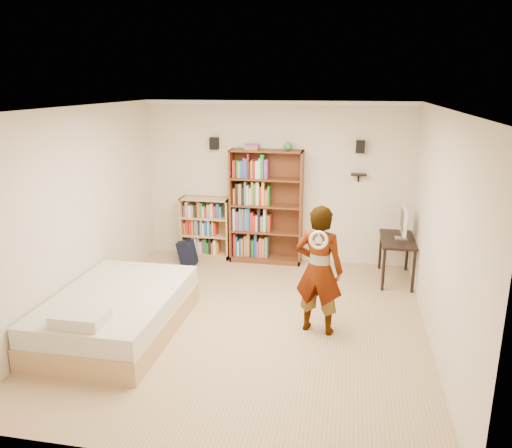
{
  "coord_description": "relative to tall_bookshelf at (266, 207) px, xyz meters",
  "views": [
    {
      "loc": [
        1.2,
        -5.71,
        2.98
      ],
      "look_at": [
        0.0,
        0.6,
        1.15
      ],
      "focal_mm": 35.0,
      "sensor_mm": 36.0,
      "label": 1
    }
  ],
  "objects": [
    {
      "name": "tall_bookshelf",
      "position": [
        0.0,
        0.0,
        0.0
      ],
      "size": [
        1.21,
        0.35,
        1.92
      ],
      "primitive_type": null,
      "color": "brown",
      "rests_on": "ground"
    },
    {
      "name": "room_shell",
      "position": [
        0.15,
        -2.32,
        0.8
      ],
      "size": [
        4.52,
        5.02,
        2.71
      ],
      "color": "beige",
      "rests_on": "ground"
    },
    {
      "name": "speaker_right",
      "position": [
        1.5,
        0.08,
        1.04
      ],
      "size": [
        0.14,
        0.12,
        0.2
      ],
      "primitive_type": "cube",
      "color": "black",
      "rests_on": "room_shell"
    },
    {
      "name": "ground",
      "position": [
        0.15,
        -2.32,
        -0.96
      ],
      "size": [
        4.5,
        5.0,
        0.01
      ],
      "primitive_type": "cube",
      "color": "tan",
      "rests_on": "ground"
    },
    {
      "name": "computer_desk",
      "position": [
        2.13,
        -0.47,
        -0.62
      ],
      "size": [
        0.5,
        1.0,
        0.68
      ],
      "primitive_type": null,
      "color": "black",
      "rests_on": "ground"
    },
    {
      "name": "person",
      "position": [
        1.05,
        -2.37,
        -0.15
      ],
      "size": [
        0.65,
        0.5,
        1.61
      ],
      "primitive_type": "imported",
      "rotation": [
        0.0,
        0.0,
        2.93
      ],
      "color": "black",
      "rests_on": "ground"
    },
    {
      "name": "daybed",
      "position": [
        -1.37,
        -2.85,
        -0.64
      ],
      "size": [
        1.42,
        2.18,
        0.64
      ],
      "primitive_type": null,
      "color": "beige",
      "rests_on": "ground"
    },
    {
      "name": "low_bookshelf",
      "position": [
        -1.07,
        0.02,
        -0.43
      ],
      "size": [
        0.85,
        0.32,
        1.07
      ],
      "primitive_type": null,
      "color": "tan",
      "rests_on": "ground"
    },
    {
      "name": "imac",
      "position": [
        2.18,
        -0.48,
        -0.03
      ],
      "size": [
        0.14,
        0.5,
        0.5
      ],
      "primitive_type": null,
      "rotation": [
        0.0,
        0.0,
        0.07
      ],
      "color": "silver",
      "rests_on": "computer_desk"
    },
    {
      "name": "wall_shelf",
      "position": [
        1.5,
        0.09,
        0.59
      ],
      "size": [
        0.25,
        0.16,
        0.02
      ],
      "primitive_type": "cube",
      "color": "black",
      "rests_on": "room_shell"
    },
    {
      "name": "speaker_left",
      "position": [
        -0.9,
        0.08,
        1.04
      ],
      "size": [
        0.14,
        0.12,
        0.2
      ],
      "primitive_type": "cube",
      "color": "black",
      "rests_on": "room_shell"
    },
    {
      "name": "navy_bag",
      "position": [
        -1.29,
        -0.39,
        -0.75
      ],
      "size": [
        0.32,
        0.21,
        0.42
      ],
      "primitive_type": null,
      "rotation": [
        0.0,
        0.0,
        -0.03
      ],
      "color": "black",
      "rests_on": "ground"
    },
    {
      "name": "crown_molding",
      "position": [
        0.15,
        -2.32,
        1.71
      ],
      "size": [
        4.5,
        5.0,
        0.06
      ],
      "color": "white",
      "rests_on": "room_shell"
    },
    {
      "name": "wii_wheel",
      "position": [
        1.05,
        -2.67,
        0.32
      ],
      "size": [
        0.22,
        0.08,
        0.22
      ],
      "primitive_type": "torus",
      "rotation": [
        1.36,
        0.0,
        0.0
      ],
      "color": "silver",
      "rests_on": "person"
    }
  ]
}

